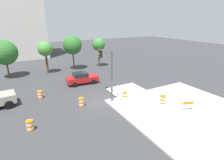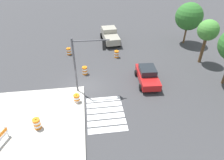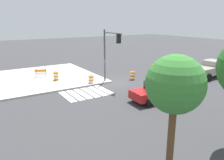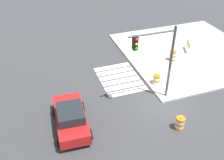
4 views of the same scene
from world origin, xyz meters
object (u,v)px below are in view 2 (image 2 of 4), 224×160
(traffic_barrel_median_near, at_px, (117,54))
(traffic_barrel_on_sidewalk, at_px, (37,124))
(traffic_light_pole, at_px, (87,56))
(traffic_barrel_crosswalk_end, at_px, (77,99))
(street_tree_streetside_near, at_px, (189,17))
(street_tree_streetside_mid, at_px, (208,31))
(sports_car, at_px, (147,75))
(traffic_barrel_near_corner, at_px, (69,51))
(pickup_truck, at_px, (110,35))
(traffic_barrel_median_far, at_px, (85,70))

(traffic_barrel_median_near, bearing_deg, traffic_barrel_on_sidewalk, -35.72)
(traffic_light_pole, bearing_deg, traffic_barrel_crosswalk_end, -35.85)
(street_tree_streetside_near, height_order, street_tree_streetside_mid, street_tree_streetside_near)
(sports_car, height_order, traffic_barrel_median_near, sports_car)
(traffic_barrel_on_sidewalk, xyz_separation_m, traffic_light_pole, (-4.43, 4.22, 3.31))
(traffic_barrel_near_corner, bearing_deg, traffic_barrel_median_near, 75.27)
(traffic_barrel_near_corner, relative_size, traffic_barrel_on_sidewalk, 1.00)
(pickup_truck, relative_size, street_tree_streetside_near, 0.92)
(traffic_barrel_on_sidewalk, height_order, street_tree_streetside_mid, street_tree_streetside_mid)
(pickup_truck, relative_size, traffic_barrel_on_sidewalk, 5.19)
(traffic_barrel_median_near, height_order, street_tree_streetside_near, street_tree_streetside_near)
(traffic_barrel_median_near, bearing_deg, sports_car, 21.90)
(pickup_truck, height_order, traffic_barrel_median_near, pickup_truck)
(sports_car, height_order, street_tree_streetside_near, street_tree_streetside_near)
(pickup_truck, bearing_deg, traffic_barrel_median_near, 2.56)
(traffic_barrel_near_corner, bearing_deg, street_tree_streetside_mid, 75.42)
(street_tree_streetside_mid, bearing_deg, traffic_barrel_near_corner, -104.58)
(traffic_barrel_crosswalk_end, height_order, traffic_barrel_median_far, same)
(traffic_light_pole, bearing_deg, pickup_truck, 163.45)
(sports_car, height_order, pickup_truck, pickup_truck)
(traffic_barrel_on_sidewalk, height_order, street_tree_streetside_near, street_tree_streetside_near)
(sports_car, relative_size, traffic_light_pole, 0.80)
(pickup_truck, distance_m, street_tree_streetside_mid, 13.24)
(traffic_barrel_crosswalk_end, bearing_deg, traffic_barrel_median_near, 149.23)
(traffic_barrel_crosswalk_end, height_order, street_tree_streetside_near, street_tree_streetside_near)
(traffic_barrel_median_far, xyz_separation_m, street_tree_streetside_near, (-6.61, 14.64, 3.44))
(traffic_barrel_crosswalk_end, height_order, traffic_barrel_median_near, same)
(traffic_barrel_on_sidewalk, relative_size, street_tree_streetside_near, 0.18)
(traffic_barrel_median_near, bearing_deg, street_tree_streetside_near, 106.58)
(pickup_truck, xyz_separation_m, traffic_barrel_median_near, (5.20, 0.23, -0.52))
(traffic_barrel_on_sidewalk, bearing_deg, street_tree_streetside_mid, 115.27)
(traffic_barrel_near_corner, height_order, street_tree_streetside_mid, street_tree_streetside_mid)
(traffic_barrel_near_corner, relative_size, street_tree_streetside_near, 0.18)
(traffic_barrel_near_corner, relative_size, traffic_light_pole, 0.19)
(traffic_barrel_median_far, bearing_deg, traffic_barrel_crosswalk_end, -9.69)
(pickup_truck, relative_size, traffic_light_pole, 0.96)
(traffic_barrel_crosswalk_end, bearing_deg, traffic_barrel_near_corner, -173.21)
(traffic_barrel_crosswalk_end, distance_m, traffic_barrel_median_near, 9.67)
(sports_car, bearing_deg, street_tree_streetside_near, 137.90)
(pickup_truck, distance_m, traffic_barrel_near_corner, 6.92)
(street_tree_streetside_near, bearing_deg, traffic_barrel_median_far, -65.70)
(traffic_barrel_median_far, bearing_deg, traffic_barrel_median_near, 130.15)
(sports_car, distance_m, traffic_barrel_median_far, 6.93)
(traffic_barrel_near_corner, relative_size, street_tree_streetside_mid, 0.19)
(traffic_barrel_median_far, distance_m, traffic_barrel_on_sidewalk, 8.53)
(sports_car, relative_size, traffic_barrel_on_sidewalk, 4.32)
(sports_car, bearing_deg, traffic_light_pole, -82.81)
(traffic_barrel_crosswalk_end, height_order, street_tree_streetside_mid, street_tree_streetside_mid)
(traffic_barrel_crosswalk_end, bearing_deg, sports_car, 108.30)
(sports_car, relative_size, traffic_barrel_crosswalk_end, 4.32)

